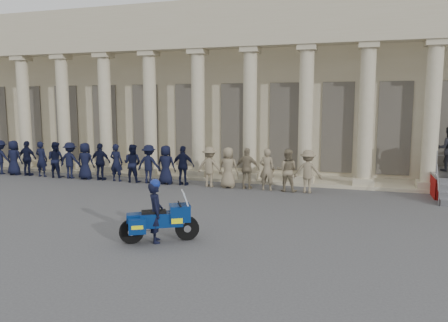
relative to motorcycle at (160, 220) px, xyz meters
The scene contains 5 objects.
ground 2.11m from the motorcycle, 128.52° to the left, with size 90.00×90.00×0.00m, color #464649.
building 16.84m from the motorcycle, 94.41° to the left, with size 40.00×12.50×9.00m.
officer_rank 9.71m from the motorcycle, 126.47° to the left, with size 18.73×0.69×1.81m.
motorcycle is the anchor object (origin of this frame).
rider 0.29m from the motorcycle, 149.38° to the right, with size 0.64×0.72×1.73m.
Camera 1 is at (6.37, -11.99, 3.73)m, focal length 35.00 mm.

